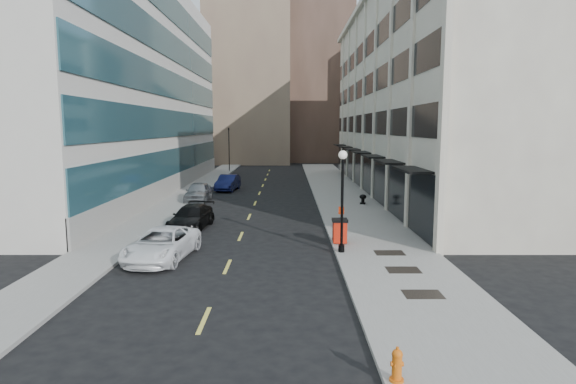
{
  "coord_description": "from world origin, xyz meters",
  "views": [
    {
      "loc": [
        2.71,
        -18.77,
        6.16
      ],
      "look_at": [
        2.7,
        8.44,
        2.49
      ],
      "focal_mm": 30.0,
      "sensor_mm": 36.0,
      "label": 1
    }
  ],
  "objects_px": {
    "car_blue_sedan": "(228,183)",
    "sign_post": "(341,220)",
    "car_white_van": "(162,244)",
    "car_black_pickup": "(191,217)",
    "fire_hydrant": "(397,365)",
    "traffic_signal": "(229,130)",
    "lamppost": "(342,192)",
    "trash_bin": "(340,230)",
    "urn_planter": "(363,198)",
    "car_silver_sedan": "(198,192)"
  },
  "relations": [
    {
      "from": "car_white_van",
      "to": "lamppost",
      "type": "xyz_separation_m",
      "value": [
        8.5,
        0.84,
        2.38
      ]
    },
    {
      "from": "car_blue_sedan",
      "to": "fire_hydrant",
      "type": "bearing_deg",
      "value": -70.14
    },
    {
      "from": "car_blue_sedan",
      "to": "urn_planter",
      "type": "bearing_deg",
      "value": -31.73
    },
    {
      "from": "car_black_pickup",
      "to": "trash_bin",
      "type": "xyz_separation_m",
      "value": [
        8.6,
        -4.27,
        0.13
      ]
    },
    {
      "from": "car_white_van",
      "to": "car_black_pickup",
      "type": "xyz_separation_m",
      "value": [
        0.0,
        6.89,
        -0.02
      ]
    },
    {
      "from": "car_blue_sedan",
      "to": "trash_bin",
      "type": "height_order",
      "value": "car_blue_sedan"
    },
    {
      "from": "sign_post",
      "to": "trash_bin",
      "type": "bearing_deg",
      "value": 96.43
    },
    {
      "from": "car_black_pickup",
      "to": "car_silver_sedan",
      "type": "bearing_deg",
      "value": 104.03
    },
    {
      "from": "car_black_pickup",
      "to": "lamppost",
      "type": "relative_size",
      "value": 0.97
    },
    {
      "from": "car_silver_sedan",
      "to": "lamppost",
      "type": "height_order",
      "value": "lamppost"
    },
    {
      "from": "car_blue_sedan",
      "to": "trash_bin",
      "type": "distance_m",
      "value": 23.82
    },
    {
      "from": "fire_hydrant",
      "to": "car_blue_sedan",
      "type": "bearing_deg",
      "value": 103.54
    },
    {
      "from": "trash_bin",
      "to": "lamppost",
      "type": "bearing_deg",
      "value": -93.46
    },
    {
      "from": "sign_post",
      "to": "urn_planter",
      "type": "relative_size",
      "value": 3.02
    },
    {
      "from": "traffic_signal",
      "to": "car_blue_sedan",
      "type": "height_order",
      "value": "traffic_signal"
    },
    {
      "from": "urn_planter",
      "to": "trash_bin",
      "type": "bearing_deg",
      "value": -103.94
    },
    {
      "from": "car_black_pickup",
      "to": "urn_planter",
      "type": "distance_m",
      "value": 14.61
    },
    {
      "from": "car_silver_sedan",
      "to": "car_blue_sedan",
      "type": "xyz_separation_m",
      "value": [
        1.6,
        7.0,
        -0.03
      ]
    },
    {
      "from": "urn_planter",
      "to": "car_silver_sedan",
      "type": "bearing_deg",
      "value": 170.17
    },
    {
      "from": "car_silver_sedan",
      "to": "trash_bin",
      "type": "distance_m",
      "value": 18.31
    },
    {
      "from": "fire_hydrant",
      "to": "urn_planter",
      "type": "xyz_separation_m",
      "value": [
        3.3,
        26.68,
        0.05
      ]
    },
    {
      "from": "car_blue_sedan",
      "to": "lamppost",
      "type": "distance_m",
      "value": 25.57
    },
    {
      "from": "car_black_pickup",
      "to": "sign_post",
      "type": "distance_m",
      "value": 10.31
    },
    {
      "from": "car_black_pickup",
      "to": "fire_hydrant",
      "type": "distance_m",
      "value": 19.96
    },
    {
      "from": "car_blue_sedan",
      "to": "sign_post",
      "type": "bearing_deg",
      "value": -63.69
    },
    {
      "from": "traffic_signal",
      "to": "sign_post",
      "type": "xyz_separation_m",
      "value": [
        10.8,
        -43.69,
        -4.06
      ]
    },
    {
      "from": "car_white_van",
      "to": "car_black_pickup",
      "type": "bearing_deg",
      "value": 96.85
    },
    {
      "from": "traffic_signal",
      "to": "urn_planter",
      "type": "bearing_deg",
      "value": -64.32
    },
    {
      "from": "car_black_pickup",
      "to": "car_blue_sedan",
      "type": "bearing_deg",
      "value": 95.71
    },
    {
      "from": "car_black_pickup",
      "to": "traffic_signal",
      "type": "bearing_deg",
      "value": 99.18
    },
    {
      "from": "car_white_van",
      "to": "car_silver_sedan",
      "type": "bearing_deg",
      "value": 101.97
    },
    {
      "from": "car_black_pickup",
      "to": "car_white_van",
      "type": "bearing_deg",
      "value": -84.29
    },
    {
      "from": "car_blue_sedan",
      "to": "car_silver_sedan",
      "type": "bearing_deg",
      "value": -96.3
    },
    {
      "from": "car_white_van",
      "to": "traffic_signal",
      "type": "bearing_deg",
      "value": 99.78
    },
    {
      "from": "traffic_signal",
      "to": "sign_post",
      "type": "bearing_deg",
      "value": -76.12
    },
    {
      "from": "car_silver_sedan",
      "to": "fire_hydrant",
      "type": "height_order",
      "value": "car_silver_sedan"
    },
    {
      "from": "traffic_signal",
      "to": "trash_bin",
      "type": "relative_size",
      "value": 5.43
    },
    {
      "from": "fire_hydrant",
      "to": "urn_planter",
      "type": "height_order",
      "value": "fire_hydrant"
    },
    {
      "from": "traffic_signal",
      "to": "fire_hydrant",
      "type": "distance_m",
      "value": 57.27
    },
    {
      "from": "car_black_pickup",
      "to": "lamppost",
      "type": "xyz_separation_m",
      "value": [
        8.5,
        -6.06,
        2.4
      ]
    },
    {
      "from": "trash_bin",
      "to": "urn_planter",
      "type": "relative_size",
      "value": 1.66
    },
    {
      "from": "trash_bin",
      "to": "car_white_van",
      "type": "bearing_deg",
      "value": -163.27
    },
    {
      "from": "traffic_signal",
      "to": "lamppost",
      "type": "bearing_deg",
      "value": -76.21
    },
    {
      "from": "car_black_pickup",
      "to": "sign_post",
      "type": "bearing_deg",
      "value": -28.37
    },
    {
      "from": "traffic_signal",
      "to": "car_black_pickup",
      "type": "height_order",
      "value": "traffic_signal"
    },
    {
      "from": "car_white_van",
      "to": "lamppost",
      "type": "bearing_deg",
      "value": 12.47
    },
    {
      "from": "lamppost",
      "to": "car_silver_sedan",
      "type": "bearing_deg",
      "value": 120.72
    },
    {
      "from": "car_silver_sedan",
      "to": "lamppost",
      "type": "xyz_separation_m",
      "value": [
        10.1,
        -17.0,
        2.31
      ]
    },
    {
      "from": "lamppost",
      "to": "fire_hydrant",
      "type": "bearing_deg",
      "value": -90.0
    },
    {
      "from": "car_black_pickup",
      "to": "fire_hydrant",
      "type": "height_order",
      "value": "car_black_pickup"
    }
  ]
}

